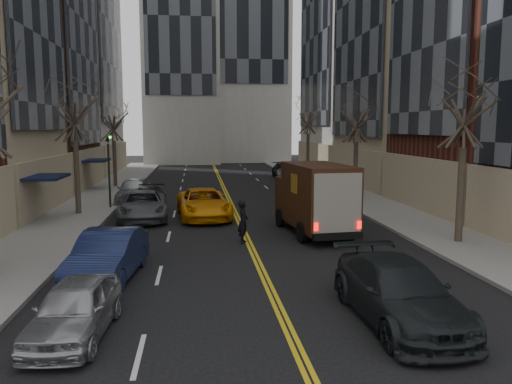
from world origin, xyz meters
TOP-DOWN VIEW (x-y plane):
  - sidewalk_left at (-9.00, 27.00)m, footprint 4.00×66.00m
  - sidewalk_right at (9.00, 27.00)m, footprint 4.00×66.00m
  - streetwall_right at (16.38, 32.20)m, footprint 12.26×49.00m
  - tree_lf_mid at (-8.80, 20.00)m, footprint 3.20×3.20m
  - tree_lf_far at (-8.80, 33.00)m, footprint 3.20×3.20m
  - tree_rt_near at (8.80, 11.00)m, footprint 3.20×3.20m
  - tree_rt_mid at (8.80, 25.00)m, footprint 3.20×3.20m
  - tree_rt_far at (8.80, 40.00)m, footprint 3.20×3.20m
  - traffic_signal at (-7.39, 22.00)m, footprint 0.29×0.26m
  - ups_truck at (3.21, 13.78)m, footprint 2.92×6.19m
  - observer_sedan at (2.88, 3.18)m, footprint 2.34×5.45m
  - taxi at (-1.84, 18.49)m, footprint 3.17×5.97m
  - pedestrian at (-0.24, 12.35)m, footprint 0.58×0.76m
  - parked_lf_a at (-5.10, 3.20)m, footprint 1.89×4.09m
  - parked_lf_b at (-5.10, 7.72)m, footprint 2.23×4.99m
  - parked_lf_c at (-5.10, 18.40)m, footprint 3.00×5.71m
  - parked_lf_d at (-5.10, 21.58)m, footprint 1.95×4.72m
  - parked_lf_e at (-6.30, 24.78)m, footprint 2.21×4.92m
  - parked_rt_a at (5.10, 22.54)m, footprint 1.94×4.89m
  - parked_rt_b at (6.30, 33.11)m, footprint 2.75×5.95m
  - parked_rt_c at (6.24, 39.48)m, footprint 2.38×5.08m

SIDE VIEW (x-z plane):
  - sidewalk_left at x=-9.00m, z-range 0.00..0.15m
  - sidewalk_right at x=9.00m, z-range 0.00..0.15m
  - parked_lf_a at x=-5.10m, z-range 0.00..1.36m
  - parked_lf_d at x=-5.10m, z-range 0.00..1.37m
  - parked_rt_c at x=6.24m, z-range 0.00..1.43m
  - parked_lf_c at x=-5.10m, z-range 0.00..1.53m
  - observer_sedan at x=2.88m, z-range 0.00..1.56m
  - parked_rt_a at x=5.10m, z-range 0.00..1.58m
  - parked_lf_b at x=-5.10m, z-range 0.00..1.59m
  - taxi at x=-1.84m, z-range 0.00..1.60m
  - parked_lf_e at x=-6.30m, z-range 0.00..1.64m
  - parked_rt_b at x=6.30m, z-range 0.00..1.65m
  - pedestrian at x=-0.24m, z-range 0.00..1.86m
  - ups_truck at x=3.21m, z-range 0.01..3.30m
  - traffic_signal at x=-7.39m, z-range 0.47..5.17m
  - tree_lf_far at x=-8.80m, z-range 1.97..10.08m
  - tree_rt_mid at x=8.80m, z-range 2.01..10.33m
  - tree_rt_near at x=8.80m, z-range 2.10..10.81m
  - tree_lf_mid at x=-8.80m, z-range 2.14..11.05m
  - tree_rt_far at x=8.80m, z-range 2.19..11.29m
  - streetwall_right at x=16.38m, z-range -1.91..32.09m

